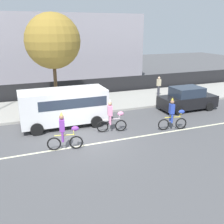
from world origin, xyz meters
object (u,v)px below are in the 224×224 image
at_px(parade_cyclist_purple, 65,133).
at_px(parade_cyclist_cobalt, 173,116).
at_px(parked_car_black, 187,99).
at_px(parked_van_white, 65,105).
at_px(parade_cyclist_pink, 112,118).
at_px(pedestrian_onlooker, 159,86).

relative_size(parade_cyclist_purple, parade_cyclist_cobalt, 1.00).
bearing_deg(parked_car_black, parade_cyclist_cobalt, -136.82).
bearing_deg(parade_cyclist_cobalt, parade_cyclist_purple, -176.67).
bearing_deg(parked_car_black, parked_van_white, -179.77).
xyz_separation_m(parade_cyclist_pink, parked_van_white, (-2.23, 1.99, 0.44)).
height_order(parade_cyclist_pink, parade_cyclist_cobalt, same).
height_order(parade_cyclist_cobalt, pedestrian_onlooker, parade_cyclist_cobalt).
xyz_separation_m(parade_cyclist_purple, pedestrian_onlooker, (9.32, 7.05, 0.17)).
bearing_deg(parked_van_white, parade_cyclist_pink, -41.73).
bearing_deg(pedestrian_onlooker, parade_cyclist_cobalt, -114.44).
relative_size(parade_cyclist_cobalt, pedestrian_onlooker, 1.19).
xyz_separation_m(parade_cyclist_cobalt, parked_van_white, (-5.60, 2.94, 0.44)).
height_order(parade_cyclist_cobalt, parked_car_black, parade_cyclist_cobalt).
relative_size(parade_cyclist_purple, pedestrian_onlooker, 1.19).
bearing_deg(parade_cyclist_purple, parade_cyclist_pink, 24.41).
distance_m(parked_van_white, parked_car_black, 8.79).
bearing_deg(pedestrian_onlooker, parked_car_black, -87.87).
xyz_separation_m(parade_cyclist_purple, parade_cyclist_cobalt, (6.29, 0.37, 0.00)).
height_order(parade_cyclist_purple, parked_van_white, parked_van_white).
bearing_deg(parked_car_black, pedestrian_onlooker, 92.13).
bearing_deg(parked_van_white, pedestrian_onlooker, 23.40).
xyz_separation_m(parade_cyclist_cobalt, parked_car_black, (3.17, 2.98, -0.06)).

